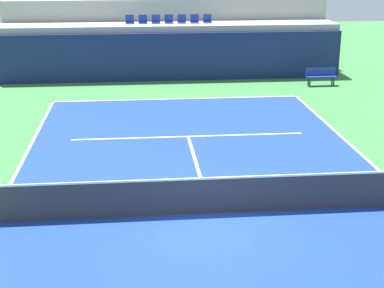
{
  "coord_description": "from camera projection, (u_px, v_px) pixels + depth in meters",
  "views": [
    {
      "loc": [
        -1.79,
        -13.38,
        6.37
      ],
      "look_at": [
        -0.29,
        2.0,
        1.2
      ],
      "focal_mm": 54.59,
      "sensor_mm": 36.0,
      "label": 1
    }
  ],
  "objects": [
    {
      "name": "ground_plane",
      "position": [
        211.0,
        213.0,
        14.81
      ],
      "size": [
        80.0,
        80.0,
        0.0
      ],
      "primitive_type": "plane",
      "color": "#387A3D"
    },
    {
      "name": "court_surface",
      "position": [
        211.0,
        213.0,
        14.81
      ],
      "size": [
        11.0,
        24.0,
        0.01
      ],
      "primitive_type": "cube",
      "color": "navy",
      "rests_on": "ground_plane"
    },
    {
      "name": "baseline_far",
      "position": [
        177.0,
        99.0,
        26.09
      ],
      "size": [
        11.0,
        0.1,
        0.0
      ],
      "primitive_type": "cube",
      "color": "white",
      "rests_on": "court_surface"
    },
    {
      "name": "service_line_far",
      "position": [
        188.0,
        136.0,
        20.85
      ],
      "size": [
        8.26,
        0.1,
        0.0
      ],
      "primitive_type": "cube",
      "color": "white",
      "rests_on": "court_surface"
    },
    {
      "name": "centre_service_line",
      "position": [
        198.0,
        168.0,
        17.83
      ],
      "size": [
        0.1,
        6.4,
        0.0
      ],
      "primitive_type": "cube",
      "color": "white",
      "rests_on": "court_surface"
    },
    {
      "name": "back_wall",
      "position": [
        171.0,
        57.0,
        29.47
      ],
      "size": [
        17.48,
        0.3,
        2.4
      ],
      "primitive_type": "cube",
      "color": "navy",
      "rests_on": "ground_plane"
    },
    {
      "name": "stands_tier_lower",
      "position": [
        169.0,
        49.0,
        30.69
      ],
      "size": [
        17.48,
        2.4,
        2.71
      ],
      "primitive_type": "cube",
      "color": "#9E9E99",
      "rests_on": "ground_plane"
    },
    {
      "name": "stands_tier_upper",
      "position": [
        167.0,
        33.0,
        32.78
      ],
      "size": [
        17.48,
        2.4,
        3.81
      ],
      "primitive_type": "cube",
      "color": "#9E9E99",
      "rests_on": "ground_plane"
    },
    {
      "name": "seating_row_lower",
      "position": [
        169.0,
        21.0,
        30.31
      ],
      "size": [
        4.49,
        0.44,
        0.44
      ],
      "color": "navy",
      "rests_on": "stands_tier_lower"
    },
    {
      "name": "tennis_net",
      "position": [
        211.0,
        195.0,
        14.65
      ],
      "size": [
        11.08,
        0.08,
        1.07
      ],
      "color": "black",
      "rests_on": "court_surface"
    },
    {
      "name": "player_bench",
      "position": [
        321.0,
        75.0,
        28.57
      ],
      "size": [
        1.5,
        0.4,
        0.85
      ],
      "color": "navy",
      "rests_on": "ground_plane"
    }
  ]
}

